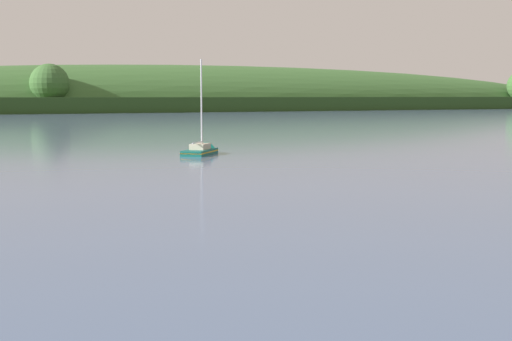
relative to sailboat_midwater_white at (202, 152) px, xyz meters
name	(u,v)px	position (x,y,z in m)	size (l,w,h in m)	color
far_shoreline_hill	(202,109)	(75.84, 215.23, 0.20)	(546.16, 95.67, 37.69)	#27431B
sailboat_midwater_white	(202,152)	(0.00, 0.00, 0.00)	(5.59, 6.31, 10.73)	#0F564C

